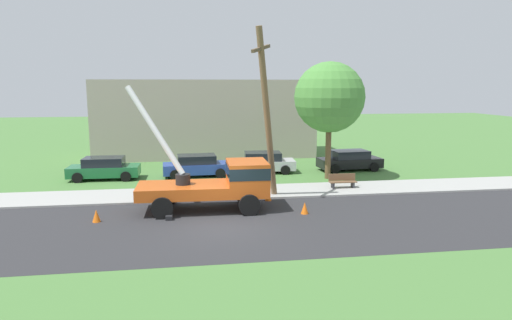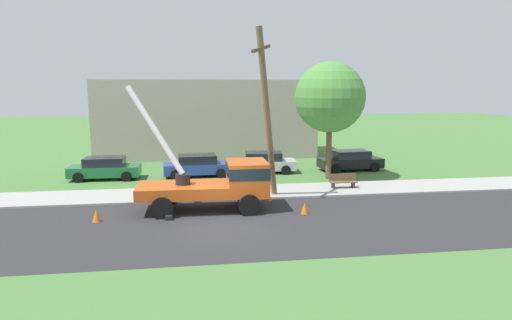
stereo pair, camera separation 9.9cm
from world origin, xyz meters
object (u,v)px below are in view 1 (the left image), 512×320
(leaning_utility_pole, at_px, (267,113))
(traffic_cone_behind, at_px, (96,216))
(parked_sedan_green, at_px, (104,168))
(roadside_tree_near, at_px, (330,98))
(traffic_cone_curbside, at_px, (268,195))
(park_bench, at_px, (343,181))
(parked_sedan_black, at_px, (350,160))
(utility_truck, at_px, (220,181))
(traffic_cone_ahead, at_px, (305,208))
(parked_sedan_silver, at_px, (263,162))
(parked_sedan_blue, at_px, (197,166))

(leaning_utility_pole, xyz_separation_m, traffic_cone_behind, (-8.12, -2.85, -4.28))
(parked_sedan_green, bearing_deg, roadside_tree_near, -7.60)
(traffic_cone_curbside, bearing_deg, park_bench, 22.17)
(traffic_cone_behind, xyz_separation_m, parked_sedan_black, (15.38, 10.20, 0.43))
(utility_truck, distance_m, traffic_cone_curbside, 3.12)
(traffic_cone_ahead, xyz_separation_m, traffic_cone_curbside, (-1.26, 2.71, 0.00))
(traffic_cone_behind, height_order, park_bench, park_bench)
(utility_truck, xyz_separation_m, parked_sedan_black, (9.80, 8.95, -0.70))
(parked_sedan_silver, relative_size, parked_sedan_black, 1.00)
(utility_truck, height_order, parked_sedan_green, utility_truck)
(traffic_cone_behind, xyz_separation_m, parked_sedan_green, (-1.27, 9.54, 0.43))
(traffic_cone_curbside, bearing_deg, parked_sedan_silver, 82.71)
(traffic_cone_behind, distance_m, roadside_tree_near, 15.83)
(parked_sedan_green, distance_m, parked_sedan_black, 16.66)
(traffic_cone_behind, height_order, parked_sedan_silver, parked_sedan_silver)
(traffic_cone_curbside, height_order, parked_sedan_blue, parked_sedan_blue)
(traffic_cone_ahead, distance_m, traffic_cone_behind, 9.43)
(parked_sedan_silver, bearing_deg, roadside_tree_near, -34.66)
(parked_sedan_green, bearing_deg, traffic_cone_curbside, -36.33)
(parked_sedan_green, xyz_separation_m, parked_sedan_silver, (10.42, 0.74, 0.00))
(leaning_utility_pole, height_order, parked_sedan_black, leaning_utility_pole)
(parked_sedan_silver, bearing_deg, parked_sedan_green, -175.92)
(traffic_cone_curbside, distance_m, parked_sedan_black, 10.49)
(leaning_utility_pole, distance_m, traffic_cone_behind, 9.61)
(traffic_cone_ahead, distance_m, roadside_tree_near, 9.84)
(parked_sedan_silver, bearing_deg, parked_sedan_black, -0.78)
(utility_truck, xyz_separation_m, parked_sedan_silver, (3.56, 9.03, -0.70))
(traffic_cone_behind, bearing_deg, parked_sedan_blue, 64.41)
(leaning_utility_pole, height_order, roadside_tree_near, leaning_utility_pole)
(utility_truck, xyz_separation_m, parked_sedan_green, (-6.85, 8.29, -0.70))
(utility_truck, relative_size, parked_sedan_green, 1.53)
(parked_sedan_silver, bearing_deg, traffic_cone_curbside, -97.29)
(parked_sedan_blue, height_order, parked_sedan_silver, same)
(park_bench, bearing_deg, parked_sedan_blue, 148.19)
(traffic_cone_ahead, distance_m, traffic_cone_curbside, 2.99)
(utility_truck, height_order, parked_sedan_blue, utility_truck)
(parked_sedan_green, bearing_deg, parked_sedan_silver, 4.08)
(traffic_cone_ahead, xyz_separation_m, roadside_tree_near, (3.54, 7.75, 4.92))
(parked_sedan_silver, bearing_deg, parked_sedan_blue, -172.06)
(parked_sedan_blue, relative_size, roadside_tree_near, 0.60)
(parked_sedan_blue, xyz_separation_m, parked_sedan_silver, (4.52, 0.63, 0.00))
(parked_sedan_silver, relative_size, roadside_tree_near, 0.61)
(traffic_cone_curbside, relative_size, park_bench, 0.35)
(leaning_utility_pole, xyz_separation_m, traffic_cone_curbside, (0.04, -0.25, -4.28))
(traffic_cone_behind, distance_m, park_bench, 13.66)
(traffic_cone_behind, height_order, roadside_tree_near, roadside_tree_near)
(traffic_cone_behind, bearing_deg, park_bench, 19.34)
(traffic_cone_curbside, xyz_separation_m, roadside_tree_near, (4.80, 5.04, 4.92))
(utility_truck, distance_m, parked_sedan_silver, 9.74)
(traffic_cone_ahead, bearing_deg, traffic_cone_behind, 179.32)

